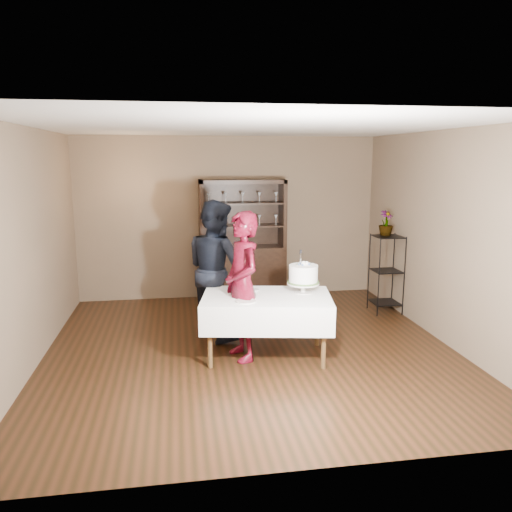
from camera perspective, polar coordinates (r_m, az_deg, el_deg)
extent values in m
plane|color=black|center=(6.34, -0.61, -10.58)|extent=(5.00, 5.00, 0.00)
plane|color=silver|center=(5.90, -0.67, 14.57)|extent=(5.00, 5.00, 0.00)
cube|color=brown|center=(8.43, -3.15, 4.36)|extent=(5.00, 0.02, 2.70)
cube|color=brown|center=(6.13, -24.42, 0.78)|extent=(0.02, 5.00, 2.70)
cube|color=brown|center=(6.80, 20.69, 2.00)|extent=(0.02, 5.00, 2.70)
cube|color=black|center=(8.36, -1.53, -1.96)|extent=(1.40, 0.48, 0.90)
cube|color=black|center=(8.40, -1.76, 5.04)|extent=(1.40, 0.03, 1.10)
cube|color=black|center=(8.14, -1.59, 8.51)|extent=(1.40, 0.48, 0.06)
cube|color=black|center=(8.21, -1.56, 3.49)|extent=(1.28, 0.42, 0.02)
cube|color=black|center=(8.17, -1.57, 6.06)|extent=(1.28, 0.42, 0.02)
cylinder|color=black|center=(7.64, 13.87, -2.40)|extent=(0.02, 0.02, 1.20)
cylinder|color=black|center=(7.80, 16.58, -2.25)|extent=(0.02, 0.02, 1.20)
cylinder|color=black|center=(8.00, 12.77, -1.74)|extent=(0.02, 0.02, 1.20)
cylinder|color=black|center=(8.15, 15.38, -1.62)|extent=(0.02, 0.02, 1.20)
cube|color=black|center=(8.01, 14.49, -5.13)|extent=(0.40, 0.40, 0.02)
cube|color=black|center=(7.88, 14.67, -1.64)|extent=(0.40, 0.40, 0.01)
cube|color=black|center=(7.79, 14.86, 2.17)|extent=(0.40, 0.40, 0.02)
cube|color=silver|center=(5.94, 1.22, -6.18)|extent=(1.64, 1.17, 0.35)
cylinder|color=#4F371D|center=(5.71, -5.31, -9.30)|extent=(0.06, 0.06, 0.71)
cylinder|color=#4F371D|center=(5.72, 7.76, -9.33)|extent=(0.06, 0.06, 0.71)
cylinder|color=#4F371D|center=(6.38, -4.63, -7.08)|extent=(0.06, 0.06, 0.71)
cylinder|color=#4F371D|center=(6.39, 7.02, -7.11)|extent=(0.06, 0.06, 0.71)
imported|color=#37050F|center=(5.82, -1.57, -3.49)|extent=(0.57, 0.73, 1.76)
imported|color=black|center=(6.56, -4.54, -1.51)|extent=(1.03, 1.11, 1.82)
cylinder|color=beige|center=(6.05, 5.39, -4.13)|extent=(0.22, 0.22, 0.01)
cylinder|color=beige|center=(6.04, 5.40, -3.70)|extent=(0.05, 0.05, 0.11)
cylinder|color=beige|center=(6.02, 5.41, -3.13)|extent=(0.39, 0.39, 0.02)
cylinder|color=#496A32|center=(6.02, 5.42, -2.97)|extent=(0.38, 0.38, 0.02)
cylinder|color=white|center=(6.00, 5.43, -2.06)|extent=(0.35, 0.35, 0.22)
sphere|color=#5577B7|center=(5.98, 5.76, -0.92)|extent=(0.03, 0.03, 0.03)
cube|color=silver|center=(5.92, 5.12, -0.40)|extent=(0.02, 0.02, 0.15)
cube|color=black|center=(5.91, 5.13, 0.47)|extent=(0.03, 0.02, 0.05)
cylinder|color=beige|center=(5.65, -1.17, -5.19)|extent=(0.28, 0.28, 0.01)
cylinder|color=beige|center=(6.12, -0.46, -3.89)|extent=(0.21, 0.21, 0.01)
imported|color=#496A32|center=(7.79, 14.63, 3.65)|extent=(0.28, 0.28, 0.38)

